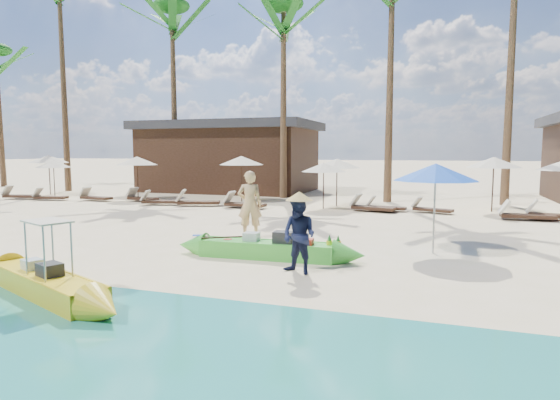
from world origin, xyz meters
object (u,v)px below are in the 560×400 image
(tourist, at_px, (250,204))
(green_canoe, at_px, (267,249))
(yellow_canoe, at_px, (45,283))
(blue_umbrella, at_px, (436,172))

(tourist, bearing_deg, green_canoe, 104.18)
(green_canoe, distance_m, tourist, 2.78)
(tourist, bearing_deg, yellow_canoe, 61.57)
(green_canoe, xyz_separation_m, blue_umbrella, (3.69, 1.82, 1.78))
(yellow_canoe, xyz_separation_m, tourist, (1.27, 6.23, 0.75))
(green_canoe, bearing_deg, blue_umbrella, 23.44)
(green_canoe, height_order, tourist, tourist)
(yellow_canoe, distance_m, tourist, 6.40)
(green_canoe, xyz_separation_m, yellow_canoe, (-2.66, -3.94, -0.00))
(tourist, relative_size, blue_umbrella, 0.88)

